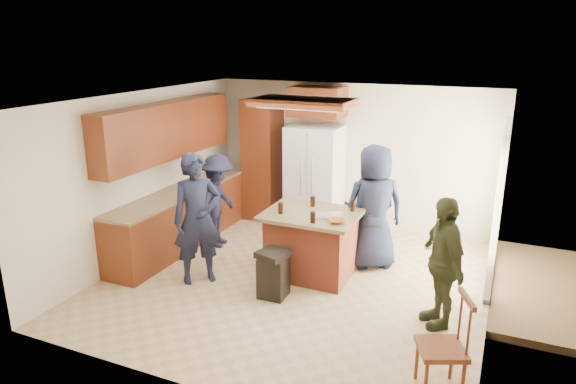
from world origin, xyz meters
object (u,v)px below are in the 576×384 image
at_px(person_behind_left, 370,211).
at_px(person_behind_right, 374,207).
at_px(refrigerator, 314,177).
at_px(person_front_left, 197,219).
at_px(trash_bin, 273,273).
at_px(spindle_chair, 444,348).
at_px(kitchen_island, 311,243).
at_px(person_counter, 218,201).
at_px(person_side_right, 442,262).

relative_size(person_behind_left, person_behind_right, 0.89).
distance_m(person_behind_left, refrigerator, 1.74).
height_order(person_front_left, trash_bin, person_front_left).
bearing_deg(trash_bin, spindle_chair, -24.87).
xyz_separation_m(kitchen_island, spindle_chair, (2.04, -1.84, -0.02)).
xyz_separation_m(person_behind_right, spindle_chair, (1.33, -2.47, -0.46)).
xyz_separation_m(person_front_left, refrigerator, (0.68, 2.64, -0.00)).
bearing_deg(trash_bin, kitchen_island, 74.71).
height_order(person_behind_right, spindle_chair, person_behind_right).
relative_size(person_counter, refrigerator, 0.83).
relative_size(person_front_left, trash_bin, 2.86).
distance_m(person_behind_right, refrigerator, 1.84).
bearing_deg(spindle_chair, kitchen_island, 138.03).
distance_m(person_side_right, spindle_chair, 1.28).
distance_m(person_counter, trash_bin, 2.00).
xyz_separation_m(person_counter, kitchen_island, (1.75, -0.42, -0.27)).
height_order(person_front_left, person_counter, person_front_left).
relative_size(kitchen_island, spindle_chair, 1.29).
bearing_deg(person_counter, kitchen_island, -111.42).
height_order(kitchen_island, trash_bin, kitchen_island).
distance_m(refrigerator, spindle_chair, 4.60).
bearing_deg(spindle_chair, refrigerator, 126.25).
relative_size(refrigerator, kitchen_island, 1.41).
distance_m(person_front_left, person_side_right, 3.19).
xyz_separation_m(person_behind_left, refrigerator, (-1.30, 1.15, 0.09)).
xyz_separation_m(trash_bin, spindle_chair, (2.26, -1.05, 0.13)).
xyz_separation_m(person_front_left, person_behind_right, (2.05, 1.42, 0.01)).
xyz_separation_m(person_counter, refrigerator, (1.09, 1.44, 0.15)).
bearing_deg(person_side_right, trash_bin, -116.17).
distance_m(person_behind_right, trash_bin, 1.80).
height_order(person_counter, spindle_chair, person_counter).
bearing_deg(person_behind_left, person_front_left, 26.28).
height_order(person_side_right, refrigerator, refrigerator).
distance_m(person_behind_left, spindle_chair, 2.93).
distance_m(person_side_right, person_counter, 3.74).
height_order(person_front_left, person_side_right, person_front_left).
relative_size(refrigerator, trash_bin, 2.86).
distance_m(person_behind_right, person_side_right, 1.69).
distance_m(refrigerator, trash_bin, 2.75).
bearing_deg(person_side_right, refrigerator, -165.68).
bearing_deg(person_front_left, person_behind_right, -10.27).
relative_size(kitchen_island, trash_bin, 2.03).
distance_m(refrigerator, kitchen_island, 2.02).
height_order(kitchen_island, spindle_chair, spindle_chair).
bearing_deg(person_counter, trash_bin, -136.16).
bearing_deg(refrigerator, person_side_right, -44.61).
bearing_deg(person_behind_right, refrigerator, -76.60).
bearing_deg(person_behind_right, person_side_right, 97.03).
relative_size(person_behind_left, refrigerator, 0.90).
height_order(person_behind_right, trash_bin, person_behind_right).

